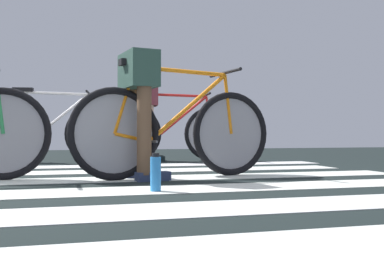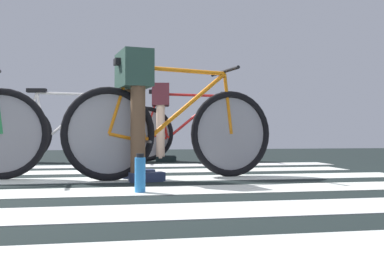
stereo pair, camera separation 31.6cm
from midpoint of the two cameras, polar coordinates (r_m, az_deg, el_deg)
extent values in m
cube|color=black|center=(3.48, -14.66, -6.78)|extent=(18.00, 14.00, 0.02)
cube|color=#BCBEBC|center=(2.11, -12.32, -10.42)|extent=(5.20, 0.44, 0.00)
cube|color=beige|center=(2.87, -13.00, -7.82)|extent=(5.20, 0.44, 0.00)
cube|color=beige|center=(3.62, -14.66, -6.35)|extent=(5.20, 0.44, 0.00)
cube|color=beige|center=(4.37, -16.19, -5.37)|extent=(5.20, 0.44, 0.00)
cube|color=beige|center=(5.11, -13.50, -4.70)|extent=(5.20, 0.44, 0.00)
torus|color=black|center=(3.51, -12.25, -0.71)|extent=(0.71, 0.18, 0.72)
torus|color=black|center=(3.86, 2.70, -0.72)|extent=(0.71, 0.18, 0.72)
cylinder|color=gray|center=(3.51, -12.25, -0.71)|extent=(0.60, 0.11, 0.61)
cylinder|color=gray|center=(3.86, 2.70, -0.72)|extent=(0.60, 0.11, 0.61)
cylinder|color=orange|center=(3.70, -3.68, 7.19)|extent=(0.79, 0.17, 0.05)
cylinder|color=orange|center=(3.70, -2.81, 2.69)|extent=(0.70, 0.15, 0.59)
cylinder|color=orange|center=(3.57, -8.78, 2.98)|extent=(0.16, 0.06, 0.59)
cylinder|color=orange|center=(3.54, -10.04, -1.20)|extent=(0.29, 0.08, 0.09)
cylinder|color=orange|center=(3.53, -10.97, 3.51)|extent=(0.19, 0.06, 0.53)
cylinder|color=orange|center=(3.85, 2.30, 3.00)|extent=(0.09, 0.04, 0.50)
cube|color=black|center=(3.59, -9.70, 8.11)|extent=(0.25, 0.13, 0.05)
cylinder|color=black|center=(3.87, 1.90, 7.00)|extent=(0.12, 0.52, 0.03)
cylinder|color=#4C4C51|center=(3.58, -7.87, -1.68)|extent=(0.08, 0.34, 0.02)
cylinder|color=brown|center=(3.69, -9.84, 1.50)|extent=(0.11, 0.11, 0.90)
cylinder|color=brown|center=(3.42, -8.62, 1.68)|extent=(0.11, 0.11, 0.90)
cube|color=#264138|center=(3.59, -9.24, 7.19)|extent=(0.29, 0.44, 0.28)
cube|color=navy|center=(3.72, -8.81, -5.70)|extent=(0.27, 0.14, 0.07)
cube|color=navy|center=(3.45, -7.51, -6.08)|extent=(0.27, 0.14, 0.07)
torus|color=black|center=(3.81, -24.91, -0.66)|extent=(0.72, 0.09, 0.72)
cylinder|color=gray|center=(3.81, -24.91, -0.66)|extent=(0.61, 0.03, 0.61)
torus|color=black|center=(5.96, -8.77, -0.72)|extent=(0.72, 0.13, 0.72)
torus|color=black|center=(6.05, 0.94, -0.73)|extent=(0.72, 0.13, 0.72)
cylinder|color=gray|center=(5.96, -8.77, -0.72)|extent=(0.60, 0.07, 0.61)
cylinder|color=gray|center=(6.05, 0.94, -0.73)|extent=(0.60, 0.07, 0.61)
cylinder|color=red|center=(6.01, -3.40, 4.14)|extent=(0.80, 0.12, 0.05)
cylinder|color=red|center=(6.00, -2.83, 1.37)|extent=(0.70, 0.11, 0.59)
cylinder|color=red|center=(5.97, -6.65, 1.48)|extent=(0.16, 0.05, 0.59)
cylinder|color=red|center=(5.97, -7.43, -1.01)|extent=(0.29, 0.06, 0.09)
cylinder|color=red|center=(5.97, -8.00, 1.77)|extent=(0.19, 0.05, 0.53)
cylinder|color=red|center=(6.05, 0.66, 1.64)|extent=(0.09, 0.04, 0.50)
cube|color=black|center=(5.99, -7.22, 4.54)|extent=(0.25, 0.12, 0.05)
cylinder|color=black|center=(6.06, 0.38, 4.19)|extent=(0.09, 0.52, 0.03)
cylinder|color=#4C4C51|center=(5.97, -6.08, -1.30)|extent=(0.06, 0.34, 0.02)
cylinder|color=beige|center=(6.11, -6.98, 0.67)|extent=(0.11, 0.11, 0.91)
cylinder|color=beige|center=(5.83, -6.90, 0.74)|extent=(0.11, 0.11, 0.91)
cube|color=#54222B|center=(5.99, -6.94, 4.13)|extent=(0.26, 0.43, 0.28)
cube|color=black|center=(6.12, -6.33, -3.75)|extent=(0.27, 0.13, 0.07)
cube|color=black|center=(5.84, -6.22, -3.90)|extent=(0.27, 0.13, 0.07)
torus|color=black|center=(6.11, -23.35, -0.67)|extent=(0.72, 0.15, 0.72)
torus|color=black|center=(5.91, -13.79, -0.71)|extent=(0.72, 0.15, 0.72)
cylinder|color=gray|center=(6.11, -23.35, -0.67)|extent=(0.60, 0.08, 0.61)
cylinder|color=gray|center=(5.91, -13.79, -0.71)|extent=(0.60, 0.08, 0.61)
cylinder|color=white|center=(6.00, -18.15, 4.18)|extent=(0.80, 0.13, 0.05)
cylinder|color=white|center=(5.97, -17.60, 1.41)|extent=(0.70, 0.12, 0.59)
cylinder|color=white|center=(6.05, -21.33, 1.50)|extent=(0.16, 0.05, 0.59)
cylinder|color=white|center=(6.07, -22.08, -0.96)|extent=(0.29, 0.06, 0.09)
cylinder|color=white|center=(6.09, -22.61, 1.77)|extent=(0.19, 0.05, 0.53)
cylinder|color=white|center=(5.92, -14.07, 1.71)|extent=(0.09, 0.04, 0.50)
cube|color=black|center=(6.09, -21.87, 4.50)|extent=(0.25, 0.12, 0.05)
cylinder|color=black|center=(5.94, -14.35, 4.31)|extent=(0.09, 0.52, 0.03)
cylinder|color=#4C4C51|center=(6.04, -20.79, -1.25)|extent=(0.06, 0.34, 0.02)
cylinder|color=#2D84D6|center=(2.81, -7.77, -5.83)|extent=(0.07, 0.07, 0.21)
cylinder|color=black|center=(2.80, -7.76, -3.40)|extent=(0.05, 0.05, 0.02)
camera|label=1|loc=(0.16, -104.96, 0.19)|focal=42.64mm
camera|label=2|loc=(0.16, 75.04, -0.19)|focal=42.64mm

